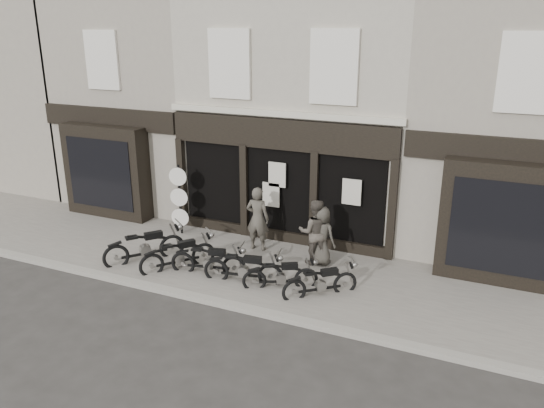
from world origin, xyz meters
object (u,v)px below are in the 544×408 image
at_px(motorcycle_3, 244,271).
at_px(motorcycle_5, 321,285).
at_px(motorcycle_2, 209,263).
at_px(motorcycle_0, 146,249).
at_px(man_centre, 315,232).
at_px(motorcycle_4, 281,278).
at_px(man_left, 258,219).
at_px(motorcycle_1, 179,257).
at_px(advert_sign_post, 180,203).
at_px(man_right, 321,236).

relative_size(motorcycle_3, motorcycle_5, 1.29).
bearing_deg(motorcycle_2, motorcycle_3, -16.38).
height_order(motorcycle_0, motorcycle_5, motorcycle_0).
height_order(motorcycle_0, man_centre, man_centre).
height_order(motorcycle_3, man_centre, man_centre).
bearing_deg(motorcycle_4, motorcycle_0, 152.51).
bearing_deg(man_left, motorcycle_5, 140.42).
distance_m(motorcycle_0, man_left, 3.33).
bearing_deg(motorcycle_1, man_left, 1.89).
height_order(motorcycle_2, man_centre, man_centre).
height_order(man_left, man_centre, man_left).
bearing_deg(man_left, advert_sign_post, -6.34).
bearing_deg(man_left, man_centre, 169.68).
height_order(motorcycle_2, man_right, man_right).
relative_size(motorcycle_0, motorcycle_1, 1.05).
bearing_deg(motorcycle_3, man_left, 93.68).
bearing_deg(man_centre, motorcycle_2, 14.91).
bearing_deg(motorcycle_1, motorcycle_5, -51.56).
height_order(motorcycle_0, motorcycle_3, motorcycle_0).
bearing_deg(man_centre, motorcycle_5, 92.78).
bearing_deg(motorcycle_4, advert_sign_post, 126.21).
height_order(motorcycle_5, man_right, man_right).
bearing_deg(motorcycle_2, motorcycle_0, 167.02).
bearing_deg(motorcycle_2, man_left, 62.75).
xyz_separation_m(motorcycle_5, man_left, (-2.65, 1.94, 0.71)).
relative_size(motorcycle_3, man_centre, 1.13).
xyz_separation_m(motorcycle_4, man_right, (0.46, 1.76, 0.58)).
relative_size(man_centre, man_right, 1.11).
relative_size(motorcycle_1, man_left, 0.97).
bearing_deg(motorcycle_5, man_right, 67.69).
height_order(man_left, man_right, man_left).
bearing_deg(motorcycle_2, man_centre, 23.69).
bearing_deg(motorcycle_2, man_right, 21.98).
height_order(motorcycle_2, motorcycle_3, motorcycle_3).
height_order(motorcycle_4, man_centre, man_centre).
distance_m(motorcycle_3, man_left, 2.24).
height_order(motorcycle_0, advert_sign_post, advert_sign_post).
height_order(motorcycle_3, motorcycle_4, motorcycle_3).
bearing_deg(man_centre, man_right, 166.34).
xyz_separation_m(motorcycle_2, man_left, (0.50, 2.00, 0.69)).
bearing_deg(motorcycle_5, motorcycle_0, 139.43).
bearing_deg(motorcycle_4, man_centre, 52.99).
bearing_deg(motorcycle_1, man_centre, -24.13).
bearing_deg(motorcycle_2, motorcycle_5, -12.19).
bearing_deg(advert_sign_post, man_centre, -16.20).
xyz_separation_m(motorcycle_1, man_centre, (3.29, 1.81, 0.63)).
xyz_separation_m(motorcycle_3, man_right, (1.46, 1.86, 0.55)).
bearing_deg(motorcycle_3, man_centre, 42.99).
xyz_separation_m(motorcycle_3, motorcycle_5, (2.06, 0.12, -0.03)).
bearing_deg(man_left, motorcycle_4, 125.72).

